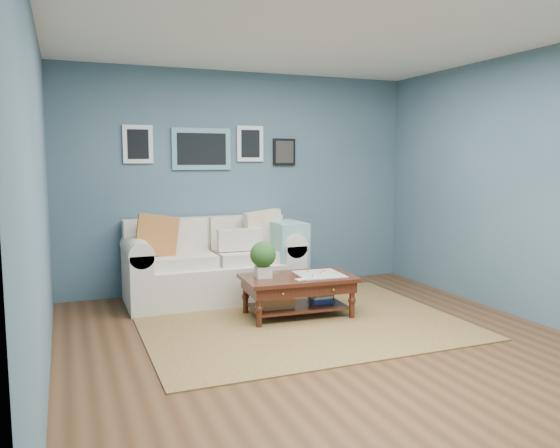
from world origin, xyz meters
TOP-DOWN VIEW (x-y plane):
  - room_shell at (-0.01, 0.06)m, footprint 5.00×5.02m
  - area_rug at (0.06, 0.83)m, footprint 3.10×2.48m
  - loveseat at (-0.43, 2.03)m, footprint 2.03×0.92m
  - coffee_table at (0.06, 1.02)m, footprint 1.18×0.73m

SIDE VIEW (x-z plane):
  - area_rug at x=0.06m, z-range 0.00..0.01m
  - coffee_table at x=0.06m, z-range -0.04..0.75m
  - loveseat at x=-0.43m, z-range -0.10..0.95m
  - room_shell at x=-0.01m, z-range 0.01..2.71m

